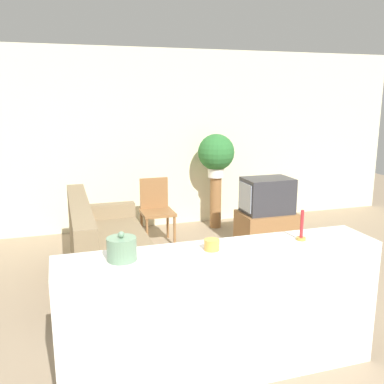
% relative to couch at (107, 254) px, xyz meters
% --- Properties ---
extents(ground_plane, '(14.00, 14.00, 0.00)m').
position_rel_couch_xyz_m(ground_plane, '(0.61, -1.47, -0.32)').
color(ground_plane, gray).
extents(wall_back, '(9.00, 0.06, 2.70)m').
position_rel_couch_xyz_m(wall_back, '(0.61, 1.96, 1.03)').
color(wall_back, beige).
rests_on(wall_back, ground_plane).
extents(couch, '(0.83, 1.98, 0.92)m').
position_rel_couch_xyz_m(couch, '(0.00, 0.00, 0.00)').
color(couch, '#847051').
rests_on(couch, ground_plane).
extents(tv_stand, '(0.72, 0.53, 0.50)m').
position_rel_couch_xyz_m(tv_stand, '(2.16, 0.48, -0.08)').
color(tv_stand, olive).
rests_on(tv_stand, ground_plane).
extents(television, '(0.64, 0.45, 0.46)m').
position_rel_couch_xyz_m(television, '(2.15, 0.48, 0.40)').
color(television, '#333338').
rests_on(television, tv_stand).
extents(wooden_chair, '(0.44, 0.44, 0.89)m').
position_rel_couch_xyz_m(wooden_chair, '(0.81, 1.17, 0.17)').
color(wooden_chair, olive).
rests_on(wooden_chair, ground_plane).
extents(plant_stand, '(0.17, 0.17, 0.79)m').
position_rel_couch_xyz_m(plant_stand, '(1.84, 1.56, 0.07)').
color(plant_stand, olive).
rests_on(plant_stand, ground_plane).
extents(potted_plant, '(0.55, 0.55, 0.66)m').
position_rel_couch_xyz_m(potted_plant, '(1.84, 1.56, 0.84)').
color(potted_plant, white).
rests_on(potted_plant, plant_stand).
extents(foreground_counter, '(2.30, 0.44, 0.97)m').
position_rel_couch_xyz_m(foreground_counter, '(0.61, -1.85, 0.16)').
color(foreground_counter, white).
rests_on(foreground_counter, ground_plane).
extents(decorative_bowl, '(0.19, 0.19, 0.19)m').
position_rel_couch_xyz_m(decorative_bowl, '(-0.09, -1.85, 0.72)').
color(decorative_bowl, gray).
rests_on(decorative_bowl, foreground_counter).
extents(candle_jar, '(0.11, 0.11, 0.08)m').
position_rel_couch_xyz_m(candle_jar, '(0.52, -1.85, 0.68)').
color(candle_jar, gold).
rests_on(candle_jar, foreground_counter).
extents(candlestick, '(0.07, 0.07, 0.23)m').
position_rel_couch_xyz_m(candlestick, '(1.22, -1.85, 0.72)').
color(candlestick, '#B7933D').
rests_on(candlestick, foreground_counter).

